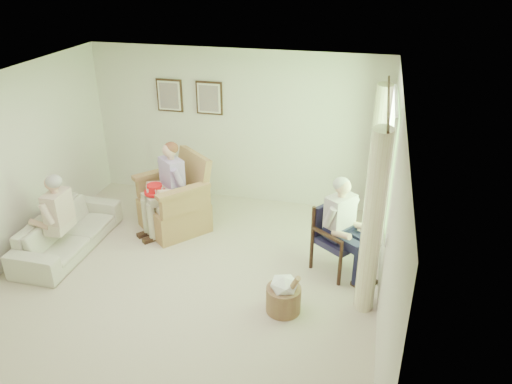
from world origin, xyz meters
TOP-DOWN VIEW (x-y plane):
  - floor at (0.00, 0.00)m, footprint 5.50×5.50m
  - back_wall at (0.00, 2.75)m, footprint 5.00×0.04m
  - front_wall at (0.00, -2.75)m, footprint 5.00×0.04m
  - right_wall at (2.50, 0.00)m, footprint 0.04×5.50m
  - ceiling at (0.00, 0.00)m, footprint 5.00×5.50m
  - window at (2.46, 1.20)m, footprint 0.13×2.50m
  - curtain_left at (2.33, 0.22)m, footprint 0.34×0.34m
  - curtain_right at (2.33, 2.18)m, footprint 0.34×0.34m
  - framed_print_left at (-1.15, 2.71)m, footprint 0.45×0.05m
  - framed_print_right at (-0.45, 2.71)m, footprint 0.45×0.05m
  - wicker_armchair at (-0.66, 1.48)m, footprint 0.93×0.92m
  - wood_armchair at (1.95, 1.01)m, footprint 0.60×0.56m
  - sofa at (-1.95, 0.51)m, footprint 1.89×0.74m
  - person_wicker at (-0.66, 1.32)m, footprint 0.40×0.63m
  - person_dark at (1.95, 0.86)m, footprint 0.40×0.63m
  - person_sofa at (-1.95, 0.31)m, footprint 0.42×0.62m
  - red_hat at (-0.83, 1.19)m, footprint 0.32×0.32m
  - hatbox at (1.38, -0.13)m, footprint 0.57×0.57m

SIDE VIEW (x-z plane):
  - floor at x=0.00m, z-range 0.00..0.00m
  - hatbox at x=1.38m, z-range -0.07..0.56m
  - sofa at x=-1.95m, z-range 0.00..0.55m
  - wicker_armchair at x=-0.66m, z-range -0.22..0.97m
  - wood_armchair at x=1.95m, z-range 0.04..0.97m
  - person_sofa at x=-1.95m, z-range 0.08..1.30m
  - red_hat at x=-0.83m, z-range 0.70..0.84m
  - person_dark at x=1.95m, z-range 0.11..1.45m
  - person_wicker at x=-0.66m, z-range 0.14..1.56m
  - curtain_left at x=2.33m, z-range 0.00..2.30m
  - curtain_right at x=2.33m, z-range 0.00..2.30m
  - back_wall at x=0.00m, z-range 0.00..2.60m
  - front_wall at x=0.00m, z-range 0.00..2.60m
  - right_wall at x=2.50m, z-range 0.00..2.60m
  - window at x=2.46m, z-range 0.77..2.40m
  - framed_print_left at x=-1.15m, z-range 1.51..2.06m
  - framed_print_right at x=-0.45m, z-range 1.51..2.06m
  - ceiling at x=0.00m, z-range 2.59..2.61m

